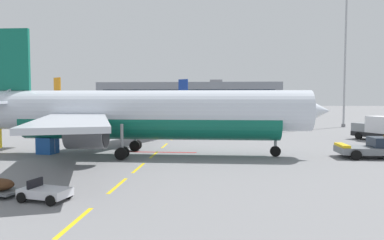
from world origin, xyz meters
The scene contains 11 objects.
ground centered at (40.00, 40.00, 0.00)m, with size 400.00×400.00×0.00m, color slate.
apron_paint_markings centered at (18.00, 37.60, 0.00)m, with size 8.00×96.55×0.01m.
airliner_foreground centered at (17.05, 20.18, 3.95)m, with size 34.66×34.63×12.20m.
pushback_tug centered at (38.47, 20.22, 0.90)m, with size 6.03×3.24×2.08m.
airliner_mid_left centered at (-20.63, 96.45, 4.01)m, with size 31.30×28.85×12.39m.
airliner_far_center centered at (22.06, 84.69, 3.56)m, with size 26.85×25.84×11.00m.
catering_truck centered at (44.88, 33.58, 1.65)m, with size 5.76×7.20×3.14m.
baggage_train centered at (12.11, 5.21, 0.52)m, with size 8.71×3.40×1.14m.
uld_cargo_container centered at (7.42, 20.25, 0.80)m, with size 1.82×1.79×1.60m.
apron_light_mast_far centered at (47.46, 55.83, 17.08)m, with size 1.80×1.80×27.84m.
terminal_satellite centered at (9.41, 162.53, 6.35)m, with size 85.02×27.99×14.27m.
Camera 1 is at (24.41, -13.69, 5.49)m, focal length 33.67 mm.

